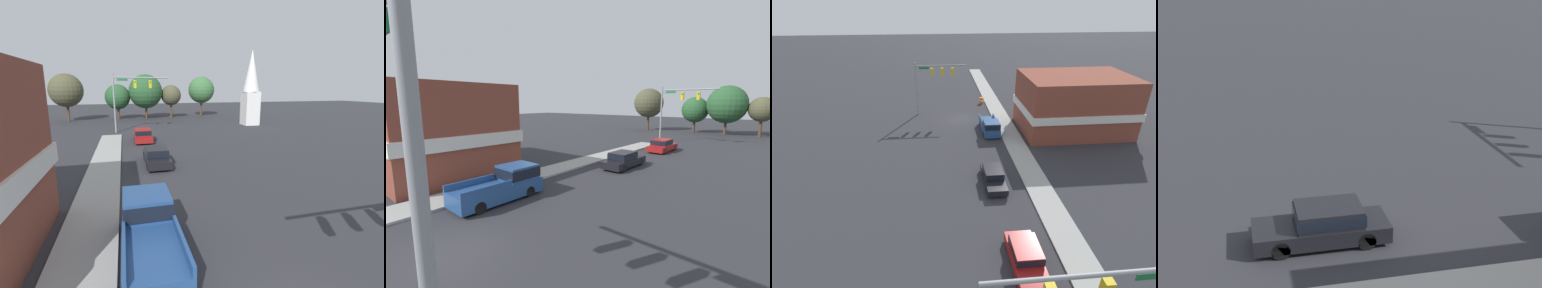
% 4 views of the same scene
% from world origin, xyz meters
% --- Properties ---
extents(ground_plane, '(200.00, 200.00, 0.00)m').
position_xyz_m(ground_plane, '(0.00, 0.00, 0.00)').
color(ground_plane, '#2D2D33').
extents(sidewalk_curb, '(2.40, 60.00, 0.14)m').
position_xyz_m(sidewalk_curb, '(-5.70, 0.00, 0.07)').
color(sidewalk_curb, '#9E9E99').
rests_on(sidewalk_curb, ground).
extents(near_signal_assembly, '(7.08, 0.49, 7.49)m').
position_xyz_m(near_signal_assembly, '(3.67, -2.53, 5.50)').
color(near_signal_assembly, gray).
rests_on(near_signal_assembly, ground).
extents(car_lead, '(1.79, 4.83, 1.42)m').
position_xyz_m(car_lead, '(-1.70, 15.98, 0.74)').
color(car_lead, black).
rests_on(car_lead, ground).
extents(car_second_ahead, '(1.91, 4.79, 1.47)m').
position_xyz_m(car_second_ahead, '(-2.09, 25.55, 0.77)').
color(car_second_ahead, black).
rests_on(car_second_ahead, ground).
extents(pickup_truck_parked, '(1.96, 5.28, 1.90)m').
position_xyz_m(pickup_truck_parked, '(-3.32, 4.88, 0.93)').
color(pickup_truck_parked, black).
rests_on(pickup_truck_parked, ground).
extents(construction_barrel, '(0.63, 0.63, 0.96)m').
position_xyz_m(construction_barrel, '(-3.90, -6.49, 0.49)').
color(construction_barrel, orange).
rests_on(construction_barrel, ground).
extents(corner_brick_building, '(13.20, 9.13, 7.06)m').
position_xyz_m(corner_brick_building, '(-13.85, 4.78, 3.47)').
color(corner_brick_building, brown).
rests_on(corner_brick_building, ground).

